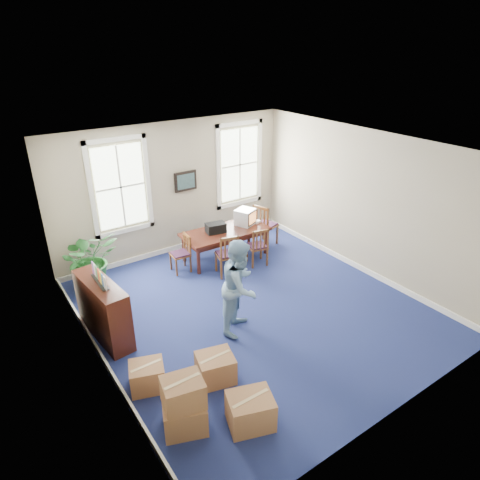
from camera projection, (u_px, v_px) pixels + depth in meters
floor at (253, 308)px, 8.53m from camera, size 6.50×6.50×0.00m
ceiling at (255, 149)px, 7.15m from camera, size 6.50×6.50×0.00m
wall_back at (174, 189)px, 10.25m from camera, size 6.50×0.00×6.50m
wall_front at (406, 324)px, 5.43m from camera, size 6.50×0.00×6.50m
wall_left at (90, 284)px, 6.30m from camera, size 0.00×6.50×6.50m
wall_right at (364, 203)px, 9.38m from camera, size 0.00×6.50×6.50m
baseboard_back at (178, 247)px, 10.89m from camera, size 6.00×0.04×0.12m
baseboard_left at (106, 365)px, 6.98m from camera, size 0.04×6.50×0.12m
baseboard_right at (355, 265)px, 10.03m from camera, size 0.04×6.50×0.12m
window_left at (120, 187)px, 9.44m from camera, size 1.40×0.12×2.20m
window_right at (239, 165)px, 11.08m from camera, size 1.40×0.12×2.20m
wall_picture at (186, 181)px, 10.30m from camera, size 0.58×0.06×0.48m
conference_table at (226, 244)px, 10.37m from camera, size 2.11×1.00×0.71m
crt_tv at (245, 217)px, 10.49m from camera, size 0.58×0.60×0.39m
game_console at (255, 221)px, 10.67m from camera, size 0.20×0.24×0.06m
equipment_bag at (216, 228)px, 10.09m from camera, size 0.50×0.37×0.23m
chair_near_left at (227, 254)px, 9.56m from camera, size 0.55×0.55×1.01m
chair_near_right at (257, 246)px, 10.01m from camera, size 0.51×0.51×0.95m
chair_end_left at (180, 254)px, 9.70m from camera, size 0.43×0.43×0.89m
chair_end_right at (266, 225)px, 10.92m from camera, size 0.63×0.63×1.12m
man at (240, 286)px, 7.59m from camera, size 1.10×1.06×1.79m
credenza at (103, 309)px, 7.51m from camera, size 0.56×1.48×1.13m
brochure_rack at (99, 274)px, 7.22m from camera, size 0.12×0.63×0.28m
potted_plant at (90, 259)px, 9.03m from camera, size 1.20×1.05×1.30m
cardboard_boxes at (194, 392)px, 5.93m from camera, size 1.93×1.93×0.89m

